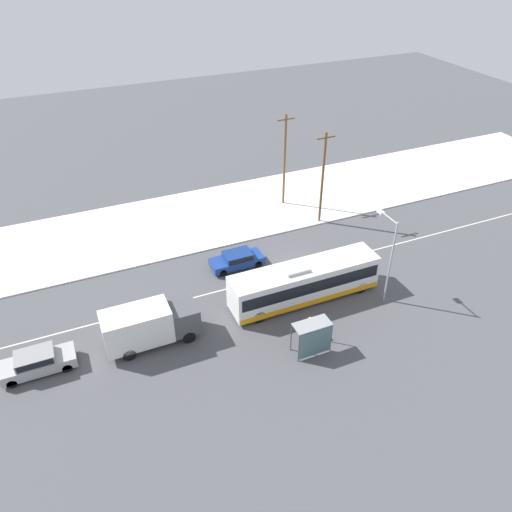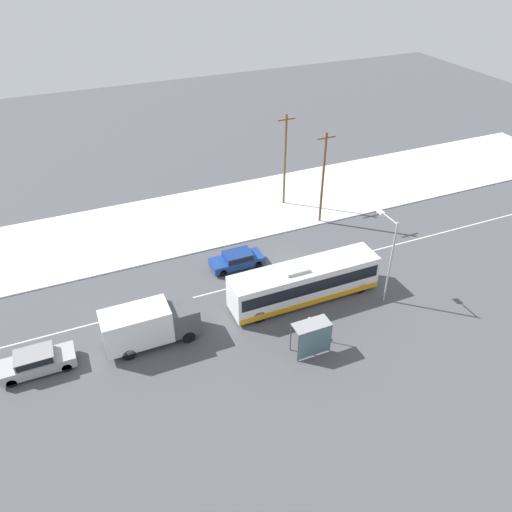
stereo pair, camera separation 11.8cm
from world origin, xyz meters
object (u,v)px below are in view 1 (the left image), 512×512
(city_bus, at_px, (304,282))
(utility_pole_roadside, at_px, (323,177))
(pedestrian_at_stop, at_px, (310,324))
(parked_car_near_truck, at_px, (37,361))
(bus_shelter, at_px, (314,335))
(utility_pole_snowlot, at_px, (285,159))
(sedan_car, at_px, (237,259))
(box_truck, at_px, (149,324))
(streetlamp, at_px, (388,249))

(city_bus, distance_m, utility_pole_roadside, 12.24)
(pedestrian_at_stop, bearing_deg, parked_car_near_truck, 167.04)
(bus_shelter, distance_m, utility_pole_snowlot, 21.27)
(parked_car_near_truck, relative_size, bus_shelter, 1.84)
(city_bus, bearing_deg, sedan_car, 118.14)
(city_bus, relative_size, utility_pole_snowlot, 1.25)
(utility_pole_roadside, bearing_deg, bus_shelter, -120.83)
(box_truck, height_order, pedestrian_at_stop, box_truck)
(streetlamp, distance_m, utility_pole_snowlot, 16.49)
(sedan_car, relative_size, bus_shelter, 1.76)
(pedestrian_at_stop, bearing_deg, box_truck, 160.21)
(bus_shelter, relative_size, utility_pole_snowlot, 0.27)
(parked_car_near_truck, bearing_deg, city_bus, -0.72)
(sedan_car, bearing_deg, pedestrian_at_stop, 99.25)
(city_bus, bearing_deg, bus_shelter, -112.15)
(city_bus, distance_m, bus_shelter, 5.84)
(streetlamp, bearing_deg, utility_pole_snowlot, 91.33)
(box_truck, height_order, streetlamp, streetlamp)
(box_truck, xyz_separation_m, streetlamp, (17.52, -2.10, 2.75))
(box_truck, bearing_deg, pedestrian_at_stop, -19.79)
(box_truck, xyz_separation_m, utility_pole_snowlot, (17.14, 14.38, 3.21))
(sedan_car, xyz_separation_m, parked_car_near_truck, (-16.07, -5.69, 0.09))
(utility_pole_snowlot, bearing_deg, city_bus, -109.94)
(pedestrian_at_stop, distance_m, utility_pole_roadside, 16.31)
(pedestrian_at_stop, relative_size, utility_pole_roadside, 0.19)
(box_truck, bearing_deg, bus_shelter, -28.58)
(box_truck, bearing_deg, sedan_car, 34.39)
(streetlamp, relative_size, utility_pole_roadside, 0.77)
(utility_pole_roadside, xyz_separation_m, utility_pole_snowlot, (-1.62, 4.61, 0.19))
(pedestrian_at_stop, xyz_separation_m, streetlamp, (7.15, 1.63, 3.37))
(streetlamp, relative_size, utility_pole_snowlot, 0.74)
(pedestrian_at_stop, relative_size, bus_shelter, 0.67)
(box_truck, bearing_deg, city_bus, 0.43)
(city_bus, bearing_deg, box_truck, -179.57)
(utility_pole_roadside, distance_m, utility_pole_snowlot, 4.89)
(bus_shelter, bearing_deg, pedestrian_at_stop, 68.68)
(box_truck, bearing_deg, utility_pole_roadside, 27.51)
(box_truck, height_order, utility_pole_snowlot, utility_pole_snowlot)
(sedan_car, height_order, utility_pole_roadside, utility_pole_roadside)
(city_bus, height_order, utility_pole_snowlot, utility_pole_snowlot)
(streetlamp, bearing_deg, city_bus, 158.54)
(box_truck, bearing_deg, utility_pole_snowlot, 39.99)
(sedan_car, height_order, utility_pole_snowlot, utility_pole_snowlot)
(sedan_car, bearing_deg, box_truck, 34.39)
(box_truck, distance_m, streetlamp, 17.86)
(sedan_car, height_order, pedestrian_at_stop, pedestrian_at_stop)
(city_bus, xyz_separation_m, utility_pole_snowlot, (5.18, 14.29, 3.30))
(box_truck, height_order, bus_shelter, box_truck)
(bus_shelter, height_order, utility_pole_snowlot, utility_pole_snowlot)
(box_truck, relative_size, bus_shelter, 2.57)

